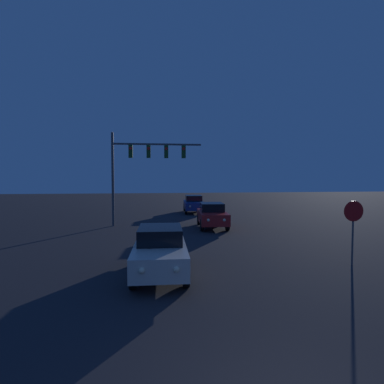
{
  "coord_description": "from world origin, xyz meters",
  "views": [
    {
      "loc": [
        -1.99,
        -3.6,
        3.44
      ],
      "look_at": [
        0.0,
        12.27,
        2.62
      ],
      "focal_mm": 28.0,
      "sensor_mm": 36.0,
      "label": 1
    }
  ],
  "objects_px": {
    "traffic_signal_mast": "(141,160)",
    "car_far": "(194,204)",
    "car_near": "(160,250)",
    "car_mid": "(212,215)",
    "stop_sign": "(353,220)"
  },
  "relations": [
    {
      "from": "car_near",
      "to": "traffic_signal_mast",
      "type": "distance_m",
      "value": 11.52
    },
    {
      "from": "car_mid",
      "to": "car_near",
      "type": "bearing_deg",
      "value": 72.48
    },
    {
      "from": "car_mid",
      "to": "traffic_signal_mast",
      "type": "xyz_separation_m",
      "value": [
        -4.76,
        1.46,
        3.73
      ]
    },
    {
      "from": "car_near",
      "to": "car_mid",
      "type": "bearing_deg",
      "value": -109.59
    },
    {
      "from": "car_near",
      "to": "car_mid",
      "type": "xyz_separation_m",
      "value": [
        3.68,
        9.38,
        0.0
      ]
    },
    {
      "from": "car_near",
      "to": "car_mid",
      "type": "distance_m",
      "value": 10.08
    },
    {
      "from": "car_near",
      "to": "stop_sign",
      "type": "relative_size",
      "value": 1.71
    },
    {
      "from": "car_near",
      "to": "car_far",
      "type": "height_order",
      "value": "same"
    },
    {
      "from": "car_mid",
      "to": "traffic_signal_mast",
      "type": "bearing_deg",
      "value": -13.19
    },
    {
      "from": "car_mid",
      "to": "stop_sign",
      "type": "xyz_separation_m",
      "value": [
        3.78,
        -9.2,
        0.92
      ]
    },
    {
      "from": "car_near",
      "to": "traffic_signal_mast",
      "type": "bearing_deg",
      "value": -82.48
    },
    {
      "from": "car_mid",
      "to": "stop_sign",
      "type": "bearing_deg",
      "value": 116.22
    },
    {
      "from": "traffic_signal_mast",
      "to": "car_far",
      "type": "bearing_deg",
      "value": 56.72
    },
    {
      "from": "car_mid",
      "to": "traffic_signal_mast",
      "type": "distance_m",
      "value": 6.23
    },
    {
      "from": "car_mid",
      "to": "traffic_signal_mast",
      "type": "relative_size",
      "value": 0.66
    }
  ]
}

